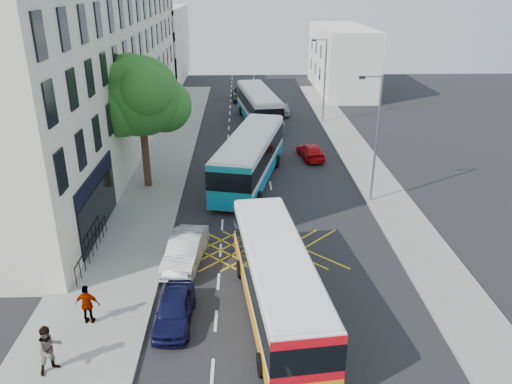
{
  "coord_description": "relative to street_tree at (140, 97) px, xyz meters",
  "views": [
    {
      "loc": [
        -2.06,
        -17.26,
        13.18
      ],
      "look_at": [
        -1.23,
        8.69,
        2.2
      ],
      "focal_mm": 35.0,
      "sensor_mm": 36.0,
      "label": 1
    }
  ],
  "objects": [
    {
      "name": "bus_mid",
      "position": [
        7.1,
        0.9,
        -4.49
      ],
      "size": [
        5.55,
        12.49,
        3.42
      ],
      "rotation": [
        0.0,
        0.0,
        -0.23
      ],
      "color": "silver",
      "rests_on": "ground"
    },
    {
      "name": "distant_car_grey",
      "position": [
        6.7,
        27.5,
        -5.59
      ],
      "size": [
        2.63,
        5.19,
        1.41
      ],
      "primitive_type": "imported",
      "rotation": [
        0.0,
        0.0,
        0.06
      ],
      "color": "#3B3E42",
      "rests_on": "ground"
    },
    {
      "name": "lamp_near",
      "position": [
        14.71,
        -2.97,
        -1.68
      ],
      "size": [
        1.45,
        0.15,
        8.0
      ],
      "color": "slate",
      "rests_on": "pavement_right"
    },
    {
      "name": "pedestrian_near",
      "position": [
        -0.46,
        -17.83,
        -5.19
      ],
      "size": [
        1.17,
        1.15,
        1.91
      ],
      "primitive_type": "imported",
      "rotation": [
        0.0,
        0.0,
        0.73
      ],
      "color": "gray",
      "rests_on": "pavement_left"
    },
    {
      "name": "bus_far",
      "position": [
        8.27,
        17.07,
        -4.57
      ],
      "size": [
        4.27,
        11.9,
        3.27
      ],
      "rotation": [
        0.0,
        0.0,
        0.14
      ],
      "color": "silver",
      "rests_on": "ground"
    },
    {
      "name": "railings",
      "position": [
        -1.19,
        -9.67,
        -5.57
      ],
      "size": [
        0.08,
        5.6,
        1.14
      ],
      "primitive_type": null,
      "color": "black",
      "rests_on": "pavement_left"
    },
    {
      "name": "pedestrian_far",
      "position": [
        0.12,
        -15.07,
        -5.26
      ],
      "size": [
        1.06,
        0.5,
        1.76
      ],
      "primitive_type": "imported",
      "rotation": [
        0.0,
        0.0,
        3.07
      ],
      "color": "gray",
      "rests_on": "pavement_left"
    },
    {
      "name": "street_tree",
      "position": [
        0.0,
        0.0,
        0.0
      ],
      "size": [
        6.3,
        5.7,
        8.8
      ],
      "color": "#382619",
      "rests_on": "pavement_left"
    },
    {
      "name": "motorbike",
      "position": [
        7.94,
        -16.93,
        -5.32
      ],
      "size": [
        0.85,
        2.29,
        2.06
      ],
      "rotation": [
        0.0,
        0.0,
        0.23
      ],
      "color": "black",
      "rests_on": "ground"
    },
    {
      "name": "parked_car_blue",
      "position": [
        3.61,
        -15.0,
        -5.65
      ],
      "size": [
        1.61,
        3.79,
        1.28
      ],
      "primitive_type": "imported",
      "rotation": [
        0.0,
        0.0,
        -0.03
      ],
      "color": "#0D0F34",
      "rests_on": "ground"
    },
    {
      "name": "parked_car_silver",
      "position": [
        3.61,
        -10.2,
        -5.55
      ],
      "size": [
        2.14,
        4.66,
        1.48
      ],
      "primitive_type": "imported",
      "rotation": [
        0.0,
        0.0,
        -0.13
      ],
      "color": "#B0B2B9",
      "rests_on": "ground"
    },
    {
      "name": "terrace_main",
      "position": [
        -5.49,
        9.52,
        0.46
      ],
      "size": [
        8.3,
        45.0,
        13.5
      ],
      "color": "#ECE3C6",
      "rests_on": "ground"
    },
    {
      "name": "red_hatchback",
      "position": [
        12.07,
        5.8,
        -5.71
      ],
      "size": [
        2.15,
        4.2,
        1.17
      ],
      "primitive_type": "imported",
      "rotation": [
        0.0,
        0.0,
        3.27
      ],
      "color": "#BE080F",
      "rests_on": "ground"
    },
    {
      "name": "ground",
      "position": [
        8.51,
        -14.97,
        -6.29
      ],
      "size": [
        120.0,
        120.0,
        0.0
      ],
      "primitive_type": "plane",
      "color": "black",
      "rests_on": "ground"
    },
    {
      "name": "pavement_right",
      "position": [
        16.01,
        0.03,
        -6.22
      ],
      "size": [
        3.0,
        70.0,
        0.15
      ],
      "primitive_type": "cube",
      "color": "gray",
      "rests_on": "ground"
    },
    {
      "name": "distant_car_silver",
      "position": [
        11.01,
        20.15,
        -5.65
      ],
      "size": [
        1.83,
        3.88,
        1.28
      ],
      "primitive_type": "imported",
      "rotation": [
        0.0,
        0.0,
        3.06
      ],
      "color": "#A2A6AA",
      "rests_on": "ground"
    },
    {
      "name": "terrace_far",
      "position": [
        -5.49,
        40.03,
        -1.29
      ],
      "size": [
        8.0,
        20.0,
        10.0
      ],
      "primitive_type": "cube",
      "color": "silver",
      "rests_on": "ground"
    },
    {
      "name": "lamp_far",
      "position": [
        14.71,
        17.03,
        -1.68
      ],
      "size": [
        1.45,
        0.15,
        8.0
      ],
      "color": "slate",
      "rests_on": "pavement_right"
    },
    {
      "name": "bus_near",
      "position": [
        7.91,
        -14.42,
        -4.69
      ],
      "size": [
        3.73,
        11.05,
        3.05
      ],
      "rotation": [
        0.0,
        0.0,
        0.11
      ],
      "color": "silver",
      "rests_on": "ground"
    },
    {
      "name": "pavement_left",
      "position": [
        0.01,
        0.03,
        -6.22
      ],
      "size": [
        5.0,
        70.0,
        0.15
      ],
      "primitive_type": "cube",
      "color": "gray",
      "rests_on": "ground"
    },
    {
      "name": "building_right",
      "position": [
        19.51,
        33.03,
        -2.29
      ],
      "size": [
        6.0,
        18.0,
        8.0
      ],
      "primitive_type": "cube",
      "color": "silver",
      "rests_on": "ground"
    }
  ]
}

